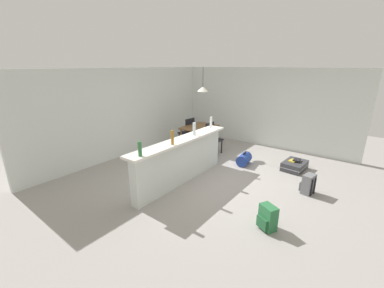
# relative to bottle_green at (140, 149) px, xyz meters

# --- Properties ---
(ground_plane) EXTENTS (13.00, 13.00, 0.05)m
(ground_plane) POSITION_rel_bottle_green_xyz_m (1.96, -0.44, -1.19)
(ground_plane) COLOR gray
(wall_back) EXTENTS (6.60, 0.10, 2.50)m
(wall_back) POSITION_rel_bottle_green_xyz_m (1.96, 2.61, 0.09)
(wall_back) COLOR silver
(wall_back) RESTS_ON ground_plane
(wall_right) EXTENTS (0.10, 6.00, 2.50)m
(wall_right) POSITION_rel_bottle_green_xyz_m (5.01, -0.14, 0.09)
(wall_right) COLOR silver
(wall_right) RESTS_ON ground_plane
(partition_half_wall) EXTENTS (2.80, 0.20, 0.98)m
(partition_half_wall) POSITION_rel_bottle_green_xyz_m (1.25, 0.08, -0.67)
(partition_half_wall) COLOR silver
(partition_half_wall) RESTS_ON ground_plane
(bar_countertop) EXTENTS (2.96, 0.40, 0.05)m
(bar_countertop) POSITION_rel_bottle_green_xyz_m (1.25, 0.08, -0.16)
(bar_countertop) COLOR white
(bar_countertop) RESTS_ON partition_half_wall
(bottle_green) EXTENTS (0.07, 0.07, 0.27)m
(bottle_green) POSITION_rel_bottle_green_xyz_m (0.00, 0.00, 0.00)
(bottle_green) COLOR #2D6B38
(bottle_green) RESTS_ON bar_countertop
(bottle_amber) EXTENTS (0.06, 0.06, 0.29)m
(bottle_amber) POSITION_rel_bottle_green_xyz_m (0.85, -0.02, 0.01)
(bottle_amber) COLOR #9E661E
(bottle_amber) RESTS_ON bar_countertop
(bottle_clear) EXTENTS (0.07, 0.07, 0.29)m
(bottle_clear) POSITION_rel_bottle_green_xyz_m (1.68, 0.05, 0.01)
(bottle_clear) COLOR silver
(bottle_clear) RESTS_ON bar_countertop
(bottle_white) EXTENTS (0.06, 0.06, 0.29)m
(bottle_white) POSITION_rel_bottle_green_xyz_m (2.48, 0.11, 0.01)
(bottle_white) COLOR silver
(bottle_white) RESTS_ON bar_countertop
(dining_table) EXTENTS (1.10, 0.80, 0.74)m
(dining_table) POSITION_rel_bottle_green_xyz_m (3.39, 1.13, -0.51)
(dining_table) COLOR brown
(dining_table) RESTS_ON ground_plane
(dining_chair_near_partition) EXTENTS (0.41, 0.41, 0.93)m
(dining_chair_near_partition) POSITION_rel_bottle_green_xyz_m (3.32, 0.59, -0.65)
(dining_chair_near_partition) COLOR black
(dining_chair_near_partition) RESTS_ON ground_plane
(dining_chair_far_side) EXTENTS (0.43, 0.43, 0.93)m
(dining_chair_far_side) POSITION_rel_bottle_green_xyz_m (3.43, 1.61, -0.65)
(dining_chair_far_side) COLOR black
(dining_chair_far_side) RESTS_ON ground_plane
(pendant_lamp) EXTENTS (0.34, 0.34, 0.73)m
(pendant_lamp) POSITION_rel_bottle_green_xyz_m (3.47, 1.06, 0.72)
(pendant_lamp) COLOR black
(suitcase_flat_charcoal) EXTENTS (0.85, 0.55, 0.22)m
(suitcase_flat_charcoal) POSITION_rel_bottle_green_xyz_m (3.53, -1.79, -1.05)
(suitcase_flat_charcoal) COLOR #38383D
(suitcase_flat_charcoal) RESTS_ON ground_plane
(backpack_green) EXTENTS (0.32, 0.33, 0.42)m
(backpack_green) POSITION_rel_bottle_green_xyz_m (0.77, -2.12, -0.96)
(backpack_green) COLOR #286B3D
(backpack_green) RESTS_ON ground_plane
(backpack_grey) EXTENTS (0.31, 0.29, 0.42)m
(backpack_grey) POSITION_rel_bottle_green_xyz_m (2.43, -2.35, -0.96)
(backpack_grey) COLOR slate
(backpack_grey) RESTS_ON ground_plane
(duffel_bag_blue) EXTENTS (0.52, 0.36, 0.34)m
(duffel_bag_blue) POSITION_rel_bottle_green_xyz_m (3.06, -0.60, -1.01)
(duffel_bag_blue) COLOR #233D93
(duffel_bag_blue) RESTS_ON ground_plane
(book_stack) EXTENTS (0.28, 0.27, 0.06)m
(book_stack) POSITION_rel_bottle_green_xyz_m (3.54, -1.78, -0.91)
(book_stack) COLOR gold
(book_stack) RESTS_ON suitcase_flat_charcoal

